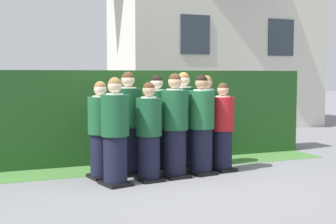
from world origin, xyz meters
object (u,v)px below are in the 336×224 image
Objects in this scene: student_front_row_0 at (115,134)px; student_rear_row_3 at (183,122)px; student_rear_row_2 at (157,126)px; student_front_row_1 at (149,134)px; student_rear_row_0 at (101,132)px; student_rear_row_1 at (128,126)px; student_front_row_3 at (201,127)px; student_rear_row_4 at (206,123)px; student_front_row_2 at (175,128)px; student_in_red_blazer at (223,129)px.

student_front_row_0 is 1.70m from student_rear_row_3.
student_front_row_0 is 1.18m from student_rear_row_2.
student_front_row_1 is at bearing -141.48° from student_rear_row_3.
student_rear_row_0 is 0.91× the size of student_rear_row_3.
student_rear_row_1 is 1.09m from student_rear_row_3.
student_front_row_3 is at bearing 8.35° from student_front_row_1.
student_rear_row_4 is (1.39, 0.79, 0.05)m from student_front_row_1.
student_rear_row_1 is 1.57m from student_rear_row_4.
student_rear_row_0 is (-1.65, 0.31, -0.05)m from student_front_row_3.
student_front_row_3 is at bearing -82.61° from student_rear_row_3.
student_rear_row_4 is (1.97, 0.88, 0.01)m from student_front_row_0.
student_front_row_0 is 1.07m from student_front_row_2.
student_front_row_3 is at bearing -37.38° from student_rear_row_2.
student_rear_row_1 is 1.04× the size of student_rear_row_4.
student_rear_row_2 is 1.00× the size of student_rear_row_4.
student_rear_row_0 is (-1.15, 0.35, -0.06)m from student_front_row_2.
student_front_row_0 is 1.05× the size of student_front_row_1.
student_rear_row_3 reaches higher than student_front_row_0.
student_rear_row_3 is (1.49, 0.82, 0.04)m from student_front_row_0.
student_front_row_0 is 0.95× the size of student_rear_row_3.
student_front_row_0 is 0.79m from student_rear_row_1.
student_front_row_1 is 1.60m from student_rear_row_4.
student_rear_row_1 reaches higher than student_front_row_0.
student_rear_row_3 is at bearing 7.92° from student_rear_row_1.
student_rear_row_2 is at bearing 5.13° from student_rear_row_1.
student_front_row_0 is 0.98× the size of student_front_row_3.
student_rear_row_0 is 1.04m from student_rear_row_2.
student_rear_row_3 reaches higher than student_rear_row_2.
student_front_row_3 reaches higher than student_front_row_0.
student_front_row_1 is (0.58, 0.10, -0.04)m from student_front_row_0.
student_front_row_0 is 2.05m from student_in_red_blazer.
student_rear_row_3 is (1.58, 0.27, 0.07)m from student_rear_row_0.
student_front_row_0 is 0.55m from student_rear_row_0.
student_in_red_blazer is (2.02, 0.34, -0.05)m from student_front_row_0.
student_front_row_3 is at bearing 8.74° from student_front_row_0.
student_front_row_2 is 1.20m from student_rear_row_0.
student_rear_row_0 is at bearing 174.40° from student_in_red_blazer.
student_rear_row_3 is (0.91, 0.72, 0.08)m from student_front_row_1.
student_front_row_0 is 1.04× the size of student_rear_row_0.
student_rear_row_0 is at bearing 169.49° from student_front_row_3.
student_rear_row_2 reaches higher than student_rear_row_4.
student_in_red_blazer is at bearing 12.24° from student_front_row_3.
student_front_row_1 is 0.72m from student_rear_row_2.
student_in_red_blazer is at bearing 9.60° from student_front_row_1.
student_rear_row_1 is (-1.15, 0.43, 0.02)m from student_front_row_3.
student_rear_row_2 is at bearing 160.76° from student_in_red_blazer.
student_in_red_blazer is 0.98× the size of student_rear_row_0.
student_rear_row_2 is at bearing -170.97° from student_rear_row_4.
student_rear_row_1 is (-0.65, 0.48, 0.01)m from student_front_row_2.
student_front_row_3 is 0.76m from student_rear_row_4.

